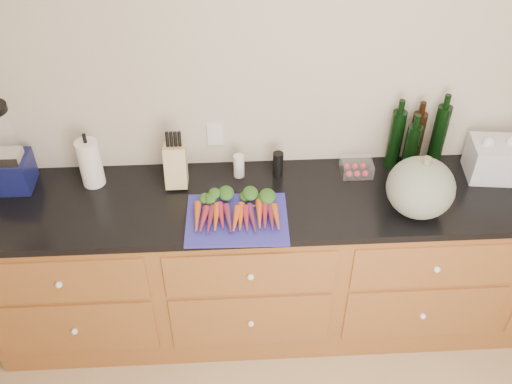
{
  "coord_description": "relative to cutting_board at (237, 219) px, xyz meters",
  "views": [
    {
      "loc": [
        -0.52,
        -0.83,
        2.77
      ],
      "look_at": [
        -0.41,
        1.2,
        1.06
      ],
      "focal_mm": 40.0,
      "sensor_mm": 36.0,
      "label": 1
    }
  ],
  "objects": [
    {
      "name": "grocery_bag",
      "position": [
        1.32,
        0.28,
        0.09
      ],
      "size": [
        0.29,
        0.24,
        0.19
      ],
      "primitive_type": null,
      "rotation": [
        0.0,
        0.0,
        -0.12
      ],
      "color": "silver",
      "rests_on": "countertop"
    },
    {
      "name": "wall_back",
      "position": [
        0.51,
        0.48,
        0.35
      ],
      "size": [
        4.1,
        0.05,
        2.6
      ],
      "primitive_type": "cube",
      "color": "beige",
      "rests_on": "ground"
    },
    {
      "name": "canister_chrome",
      "position": [
        0.22,
        0.34,
        0.05
      ],
      "size": [
        0.05,
        0.05,
        0.12
      ],
      "primitive_type": "cylinder",
      "color": "silver",
      "rests_on": "countertop"
    },
    {
      "name": "knife_block",
      "position": [
        -0.29,
        0.3,
        0.1
      ],
      "size": [
        0.11,
        0.11,
        0.22
      ],
      "primitive_type": "cube",
      "color": "#D1B67A",
      "rests_on": "countertop"
    },
    {
      "name": "grinder_pepper",
      "position": [
        0.22,
        0.34,
        0.06
      ],
      "size": [
        0.05,
        0.05,
        0.13
      ],
      "primitive_type": "cylinder",
      "color": "black",
      "rests_on": "countertop"
    },
    {
      "name": "cutting_board",
      "position": [
        0.0,
        0.0,
        0.0
      ],
      "size": [
        0.48,
        0.37,
        0.01
      ],
      "primitive_type": "cube",
      "rotation": [
        0.0,
        0.0,
        -0.02
      ],
      "color": "navy",
      "rests_on": "countertop"
    },
    {
      "name": "tomato_box",
      "position": [
        0.63,
        0.33,
        0.03
      ],
      "size": [
        0.16,
        0.13,
        0.07
      ],
      "primitive_type": "cube",
      "color": "white",
      "rests_on": "countertop"
    },
    {
      "name": "grinder_salt",
      "position": [
        0.02,
        0.34,
        0.06
      ],
      "size": [
        0.05,
        0.05,
        0.13
      ],
      "primitive_type": "cylinder",
      "color": "silver",
      "rests_on": "countertop"
    },
    {
      "name": "paper_towel",
      "position": [
        -0.72,
        0.32,
        0.12
      ],
      "size": [
        0.11,
        0.11,
        0.25
      ],
      "primitive_type": "cylinder",
      "color": "white",
      "rests_on": "countertop"
    },
    {
      "name": "bottles",
      "position": [
        0.92,
        0.37,
        0.16
      ],
      "size": [
        0.29,
        0.15,
        0.35
      ],
      "color": "black",
      "rests_on": "countertop"
    },
    {
      "name": "blender_appliance",
      "position": [
        -1.11,
        0.32,
        0.2
      ],
      "size": [
        0.18,
        0.18,
        0.47
      ],
      "color": "#0F1246",
      "rests_on": "countertop"
    },
    {
      "name": "squash",
      "position": [
        0.86,
        0.02,
        0.14
      ],
      "size": [
        0.32,
        0.32,
        0.29
      ],
      "primitive_type": "ellipsoid",
      "color": "#5C6857",
      "rests_on": "countertop"
    },
    {
      "name": "carrots",
      "position": [
        0.0,
        0.03,
        0.03
      ],
      "size": [
        0.41,
        0.28,
        0.05
      ],
      "color": "#C54D17",
      "rests_on": "cutting_board"
    },
    {
      "name": "countertop",
      "position": [
        0.51,
        0.16,
        -0.03
      ],
      "size": [
        3.64,
        0.62,
        0.04
      ],
      "primitive_type": "cube",
      "color": "black",
      "rests_on": "cabinets"
    },
    {
      "name": "cabinets",
      "position": [
        0.51,
        0.16,
        -0.5
      ],
      "size": [
        3.6,
        0.64,
        0.9
      ],
      "color": "brown",
      "rests_on": "ground"
    }
  ]
}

